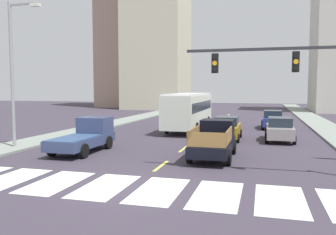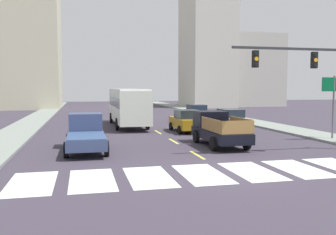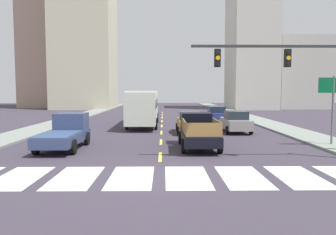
{
  "view_description": "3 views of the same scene",
  "coord_description": "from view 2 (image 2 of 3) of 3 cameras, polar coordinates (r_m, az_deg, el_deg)",
  "views": [
    {
      "loc": [
        4.73,
        -12.22,
        3.77
      ],
      "look_at": [
        -0.95,
        8.82,
        1.96
      ],
      "focal_mm": 37.62,
      "sensor_mm": 36.0,
      "label": 1
    },
    {
      "loc": [
        -5.68,
        -13.81,
        3.44
      ],
      "look_at": [
        0.22,
        11.52,
        1.33
      ],
      "focal_mm": 39.44,
      "sensor_mm": 36.0,
      "label": 2
    },
    {
      "loc": [
        0.17,
        -12.76,
        3.32
      ],
      "look_at": [
        0.52,
        13.42,
        1.24
      ],
      "focal_mm": 36.03,
      "sensor_mm": 36.0,
      "label": 3
    }
  ],
  "objects": [
    {
      "name": "ground_plane",
      "position": [
        15.32,
        9.11,
        -8.39
      ],
      "size": [
        160.0,
        160.0,
        0.0
      ],
      "primitive_type": "plane",
      "color": "#3B3440"
    },
    {
      "name": "sidewalk_right",
      "position": [
        35.86,
        13.85,
        -0.88
      ],
      "size": [
        2.88,
        110.0,
        0.15
      ],
      "primitive_type": "cube",
      "color": "gray",
      "rests_on": "ground"
    },
    {
      "name": "sidewalk_left",
      "position": [
        32.36,
        -21.67,
        -1.66
      ],
      "size": [
        2.88,
        110.0,
        0.15
      ],
      "primitive_type": "cube",
      "color": "gray",
      "rests_on": "ground"
    },
    {
      "name": "crosswalk_stripe_0",
      "position": [
        14.35,
        -20.38,
        -9.5
      ],
      "size": [
        1.67,
        3.57,
        0.01
      ],
      "primitive_type": "cube",
      "color": "silver",
      "rests_on": "ground"
    },
    {
      "name": "crosswalk_stripe_1",
      "position": [
        14.23,
        -11.64,
        -9.42
      ],
      "size": [
        1.67,
        3.57,
        0.01
      ],
      "primitive_type": "cube",
      "color": "silver",
      "rests_on": "ground"
    },
    {
      "name": "crosswalk_stripe_2",
      "position": [
        14.44,
        -2.98,
        -9.13
      ],
      "size": [
        1.67,
        3.57,
        0.01
      ],
      "primitive_type": "cube",
      "color": "silver",
      "rests_on": "ground"
    },
    {
      "name": "crosswalk_stripe_3",
      "position": [
        14.96,
        5.25,
        -8.66
      ],
      "size": [
        1.67,
        3.57,
        0.01
      ],
      "primitive_type": "cube",
      "color": "silver",
      "rests_on": "ground"
    },
    {
      "name": "crosswalk_stripe_4",
      "position": [
        15.75,
        12.77,
        -8.07
      ],
      "size": [
        1.67,
        3.57,
        0.01
      ],
      "primitive_type": "cube",
      "color": "silver",
      "rests_on": "ground"
    },
    {
      "name": "crosswalk_stripe_5",
      "position": [
        16.79,
        19.45,
        -7.44
      ],
      "size": [
        1.67,
        3.57,
        0.01
      ],
      "primitive_type": "cube",
      "color": "silver",
      "rests_on": "ground"
    },
    {
      "name": "lane_dash_0",
      "position": [
        19.01,
        4.53,
        -5.79
      ],
      "size": [
        0.16,
        2.4,
        0.01
      ],
      "primitive_type": "cube",
      "color": "#D6D44F",
      "rests_on": "ground"
    },
    {
      "name": "lane_dash_1",
      "position": [
        23.76,
        0.87,
        -3.68
      ],
      "size": [
        0.16,
        2.4,
        0.01
      ],
      "primitive_type": "cube",
      "color": "#D6D44F",
      "rests_on": "ground"
    },
    {
      "name": "lane_dash_2",
      "position": [
        28.59,
        -1.55,
        -2.27
      ],
      "size": [
        0.16,
        2.4,
        0.01
      ],
      "primitive_type": "cube",
      "color": "#D6D44F",
      "rests_on": "ground"
    },
    {
      "name": "lane_dash_3",
      "position": [
        33.48,
        -3.26,
        -1.27
      ],
      "size": [
        0.16,
        2.4,
        0.01
      ],
      "primitive_type": "cube",
      "color": "#D6D44F",
      "rests_on": "ground"
    },
    {
      "name": "lane_dash_4",
      "position": [
        38.39,
        -4.54,
        -0.52
      ],
      "size": [
        0.16,
        2.4,
        0.01
      ],
      "primitive_type": "cube",
      "color": "#D6D44F",
      "rests_on": "ground"
    },
    {
      "name": "lane_dash_5",
      "position": [
        43.32,
        -5.53,
        0.06
      ],
      "size": [
        0.16,
        2.4,
        0.01
      ],
      "primitive_type": "cube",
      "color": "#D6D44F",
      "rests_on": "ground"
    },
    {
      "name": "lane_dash_6",
      "position": [
        48.27,
        -6.31,
        0.52
      ],
      "size": [
        0.16,
        2.4,
        0.01
      ],
      "primitive_type": "cube",
      "color": "#D6D44F",
      "rests_on": "ground"
    },
    {
      "name": "lane_dash_7",
      "position": [
        53.23,
        -6.95,
        0.9
      ],
      "size": [
        0.16,
        2.4,
        0.01
      ],
      "primitive_type": "cube",
      "color": "#D6D44F",
      "rests_on": "ground"
    },
    {
      "name": "pickup_stakebed",
      "position": [
        22.34,
        7.64,
        -1.84
      ],
      "size": [
        2.18,
        5.2,
        1.96
      ],
      "rotation": [
        0.0,
        0.0,
        0.0
      ],
      "color": "black",
      "rests_on": "ground"
    },
    {
      "name": "pickup_dark",
      "position": [
        20.72,
        -12.57,
        -2.45
      ],
      "size": [
        2.18,
        5.2,
        1.96
      ],
      "rotation": [
        0.0,
        0.0,
        0.03
      ],
      "color": "navy",
      "rests_on": "ground"
    },
    {
      "name": "city_bus",
      "position": [
        33.05,
        -6.21,
        2.03
      ],
      "size": [
        2.72,
        10.8,
        3.32
      ],
      "rotation": [
        0.0,
        0.0,
        0.01
      ],
      "color": "silver",
      "rests_on": "ground"
    },
    {
      "name": "sedan_far",
      "position": [
        37.74,
        4.38,
        0.7
      ],
      "size": [
        2.02,
        4.4,
        1.72
      ],
      "rotation": [
        0.0,
        0.0,
        -0.02
      ],
      "color": "navy",
      "rests_on": "ground"
    },
    {
      "name": "sedan_mid",
      "position": [
        28.73,
        2.89,
        -0.52
      ],
      "size": [
        2.02,
        4.4,
        1.72
      ],
      "rotation": [
        0.0,
        0.0,
        -0.01
      ],
      "color": "#A67615",
      "rests_on": "ground"
    },
    {
      "name": "sedan_near_right",
      "position": [
        30.22,
        9.55,
        -0.33
      ],
      "size": [
        2.02,
        4.4,
        1.72
      ],
      "rotation": [
        0.0,
        0.0,
        0.0
      ],
      "color": "gray",
      "rests_on": "ground"
    },
    {
      "name": "traffic_signal_gantry",
      "position": [
        21.2,
        24.02,
        6.22
      ],
      "size": [
        8.33,
        0.27,
        6.0
      ],
      "color": "#2D2D33",
      "rests_on": "ground"
    },
    {
      "name": "direction_sign_green",
      "position": [
        26.16,
        24.21,
        3.34
      ],
      "size": [
        1.7,
        0.12,
        4.2
      ],
      "color": "slate",
      "rests_on": "ground"
    },
    {
      "name": "block_mid_left",
      "position": [
        73.03,
        12.62,
        7.01
      ],
      "size": [
        9.57,
        10.37,
        13.23
      ],
      "primitive_type": "cube",
      "color": "#B1B0A5",
      "rests_on": "ground"
    },
    {
      "name": "block_mid_right",
      "position": [
        67.98,
        6.03,
        12.41
      ],
      "size": [
        7.7,
        11.02,
        25.33
      ],
      "primitive_type": "cube",
      "color": "beige",
      "rests_on": "ground"
    }
  ]
}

